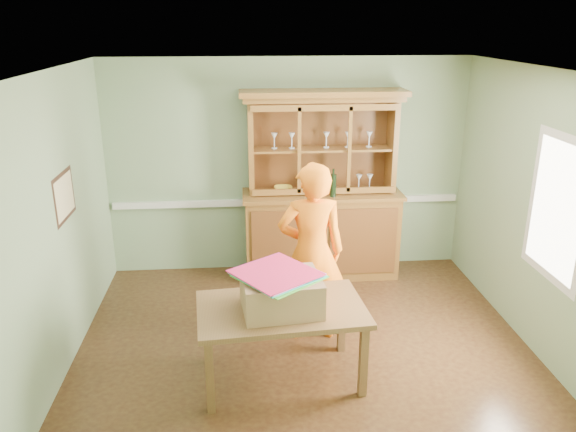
{
  "coord_description": "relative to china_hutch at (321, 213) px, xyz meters",
  "views": [
    {
      "loc": [
        -0.57,
        -4.85,
        3.1
      ],
      "look_at": [
        -0.13,
        0.4,
        1.26
      ],
      "focal_mm": 35.0,
      "sensor_mm": 36.0,
      "label": 1
    }
  ],
  "objects": [
    {
      "name": "framed_map",
      "position": [
        -2.63,
        -1.44,
        0.73
      ],
      "size": [
        0.03,
        0.6,
        0.46
      ],
      "color": "#331E14",
      "rests_on": "wall_left"
    },
    {
      "name": "window_panel",
      "position": [
        1.83,
        -2.04,
        0.68
      ],
      "size": [
        0.03,
        0.96,
        1.36
      ],
      "color": "silver",
      "rests_on": "wall_right"
    },
    {
      "name": "wall_left",
      "position": [
        -2.65,
        -1.74,
        0.53
      ],
      "size": [
        0.0,
        4.0,
        4.0
      ],
      "primitive_type": "plane",
      "rotation": [
        1.57,
        0.0,
        1.57
      ],
      "color": "gray",
      "rests_on": "floor"
    },
    {
      "name": "person",
      "position": [
        -0.31,
        -1.49,
        0.11
      ],
      "size": [
        0.68,
        0.46,
        1.84
      ],
      "primitive_type": "imported",
      "rotation": [
        0.0,
        0.0,
        3.17
      ],
      "color": "orange",
      "rests_on": "floor"
    },
    {
      "name": "wall_right",
      "position": [
        1.85,
        -1.74,
        0.53
      ],
      "size": [
        0.0,
        4.0,
        4.0
      ],
      "primitive_type": "plane",
      "rotation": [
        1.57,
        0.0,
        -1.57
      ],
      "color": "gray",
      "rests_on": "floor"
    },
    {
      "name": "ceiling",
      "position": [
        -0.4,
        -1.74,
        1.88
      ],
      "size": [
        4.5,
        4.5,
        0.0
      ],
      "primitive_type": "plane",
      "rotation": [
        3.14,
        0.0,
        0.0
      ],
      "color": "white",
      "rests_on": "wall_back"
    },
    {
      "name": "chair_rail",
      "position": [
        -0.4,
        0.24,
        0.08
      ],
      "size": [
        4.41,
        0.05,
        0.08
      ],
      "primitive_type": "cube",
      "color": "silver",
      "rests_on": "wall_back"
    },
    {
      "name": "cardboard_box",
      "position": [
        -0.67,
        -2.28,
        0.07
      ],
      "size": [
        0.71,
        0.59,
        0.31
      ],
      "primitive_type": "cube",
      "rotation": [
        0.0,
        0.0,
        0.1
      ],
      "color": "#976C4D",
      "rests_on": "dining_table"
    },
    {
      "name": "wall_back",
      "position": [
        -0.4,
        0.26,
        0.53
      ],
      "size": [
        4.5,
        0.0,
        4.5
      ],
      "primitive_type": "plane",
      "rotation": [
        1.57,
        0.0,
        0.0
      ],
      "color": "gray",
      "rests_on": "floor"
    },
    {
      "name": "floor",
      "position": [
        -0.4,
        -1.74,
        -0.82
      ],
      "size": [
        4.5,
        4.5,
        0.0
      ],
      "primitive_type": "plane",
      "color": "#4E3519",
      "rests_on": "ground"
    },
    {
      "name": "dining_table",
      "position": [
        -0.66,
        -2.23,
        -0.17
      ],
      "size": [
        1.53,
        1.0,
        0.73
      ],
      "rotation": [
        0.0,
        0.0,
        0.08
      ],
      "color": "brown",
      "rests_on": "floor"
    },
    {
      "name": "kite_stack",
      "position": [
        -0.7,
        -2.27,
        0.25
      ],
      "size": [
        0.85,
        0.85,
        0.04
      ],
      "rotation": [
        0.0,
        0.0,
        0.69
      ],
      "color": "green",
      "rests_on": "cardboard_box"
    },
    {
      "name": "china_hutch",
      "position": [
        0.0,
        0.0,
        0.0
      ],
      "size": [
        1.98,
        0.65,
        2.33
      ],
      "color": "brown",
      "rests_on": "floor"
    },
    {
      "name": "wall_front",
      "position": [
        -0.4,
        -3.74,
        0.53
      ],
      "size": [
        4.5,
        0.0,
        4.5
      ],
      "primitive_type": "plane",
      "rotation": [
        -1.57,
        0.0,
        0.0
      ],
      "color": "gray",
      "rests_on": "floor"
    }
  ]
}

